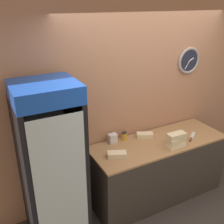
{
  "coord_description": "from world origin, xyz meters",
  "views": [
    {
      "loc": [
        -2.0,
        -1.54,
        2.62
      ],
      "look_at": [
        -0.73,
        0.88,
        1.45
      ],
      "focal_mm": 42.0,
      "sensor_mm": 36.0,
      "label": 1
    }
  ],
  "objects_px": {
    "sandwich_flat_right": "(145,135)",
    "condiment_jar": "(124,136)",
    "sandwich_stack_middle": "(176,140)",
    "napkin_dispenser": "(113,138)",
    "chefs_knife": "(191,138)",
    "sandwich_stack_top": "(176,136)",
    "sandwich_stack_bottom": "(175,145)",
    "sandwich_flat_left": "(117,155)",
    "beverage_cooler": "(50,158)"
  },
  "relations": [
    {
      "from": "condiment_jar",
      "to": "sandwich_flat_left",
      "type": "bearing_deg",
      "value": -131.73
    },
    {
      "from": "condiment_jar",
      "to": "sandwich_stack_bottom",
      "type": "bearing_deg",
      "value": -44.31
    },
    {
      "from": "sandwich_flat_left",
      "to": "chefs_knife",
      "type": "relative_size",
      "value": 0.96
    },
    {
      "from": "beverage_cooler",
      "to": "condiment_jar",
      "type": "distance_m",
      "value": 1.09
    },
    {
      "from": "sandwich_flat_left",
      "to": "napkin_dispenser",
      "type": "bearing_deg",
      "value": 70.42
    },
    {
      "from": "beverage_cooler",
      "to": "sandwich_stack_bottom",
      "type": "xyz_separation_m",
      "value": [
        1.56,
        -0.26,
        -0.12
      ]
    },
    {
      "from": "beverage_cooler",
      "to": "condiment_jar",
      "type": "relative_size",
      "value": 16.7
    },
    {
      "from": "sandwich_stack_bottom",
      "to": "napkin_dispenser",
      "type": "height_order",
      "value": "napkin_dispenser"
    },
    {
      "from": "sandwich_stack_bottom",
      "to": "chefs_knife",
      "type": "bearing_deg",
      "value": 12.37
    },
    {
      "from": "sandwich_stack_bottom",
      "to": "sandwich_flat_left",
      "type": "distance_m",
      "value": 0.79
    },
    {
      "from": "beverage_cooler",
      "to": "condiment_jar",
      "type": "height_order",
      "value": "beverage_cooler"
    },
    {
      "from": "chefs_knife",
      "to": "condiment_jar",
      "type": "distance_m",
      "value": 0.93
    },
    {
      "from": "sandwich_stack_top",
      "to": "sandwich_flat_right",
      "type": "relative_size",
      "value": 1.01
    },
    {
      "from": "beverage_cooler",
      "to": "sandwich_stack_middle",
      "type": "height_order",
      "value": "beverage_cooler"
    },
    {
      "from": "sandwich_stack_bottom",
      "to": "chefs_knife",
      "type": "height_order",
      "value": "sandwich_stack_bottom"
    },
    {
      "from": "sandwich_stack_bottom",
      "to": "sandwich_stack_top",
      "type": "bearing_deg",
      "value": 0.0
    },
    {
      "from": "beverage_cooler",
      "to": "sandwich_flat_right",
      "type": "bearing_deg",
      "value": 5.88
    },
    {
      "from": "sandwich_stack_middle",
      "to": "sandwich_flat_right",
      "type": "xyz_separation_m",
      "value": [
        -0.2,
        0.4,
        -0.07
      ]
    },
    {
      "from": "sandwich_stack_bottom",
      "to": "condiment_jar",
      "type": "bearing_deg",
      "value": 135.69
    },
    {
      "from": "sandwich_flat_right",
      "to": "napkin_dispenser",
      "type": "xyz_separation_m",
      "value": [
        -0.46,
        0.09,
        0.03
      ]
    },
    {
      "from": "sandwich_stack_bottom",
      "to": "condiment_jar",
      "type": "xyz_separation_m",
      "value": [
        -0.49,
        0.48,
        0.02
      ]
    },
    {
      "from": "sandwich_stack_bottom",
      "to": "napkin_dispenser",
      "type": "xyz_separation_m",
      "value": [
        -0.66,
        0.49,
        0.03
      ]
    },
    {
      "from": "chefs_knife",
      "to": "sandwich_flat_left",
      "type": "bearing_deg",
      "value": 176.24
    },
    {
      "from": "napkin_dispenser",
      "to": "sandwich_stack_bottom",
      "type": "bearing_deg",
      "value": -36.47
    },
    {
      "from": "sandwich_stack_middle",
      "to": "sandwich_flat_right",
      "type": "relative_size",
      "value": 1.04
    },
    {
      "from": "condiment_jar",
      "to": "napkin_dispenser",
      "type": "height_order",
      "value": "napkin_dispenser"
    },
    {
      "from": "beverage_cooler",
      "to": "sandwich_stack_middle",
      "type": "distance_m",
      "value": 1.58
    },
    {
      "from": "sandwich_flat_right",
      "to": "sandwich_stack_top",
      "type": "bearing_deg",
      "value": -63.68
    },
    {
      "from": "napkin_dispenser",
      "to": "sandwich_stack_middle",
      "type": "bearing_deg",
      "value": -36.47
    },
    {
      "from": "sandwich_stack_middle",
      "to": "napkin_dispenser",
      "type": "bearing_deg",
      "value": 143.53
    },
    {
      "from": "sandwich_stack_middle",
      "to": "chefs_knife",
      "type": "xyz_separation_m",
      "value": [
        0.35,
        0.08,
        -0.09
      ]
    },
    {
      "from": "beverage_cooler",
      "to": "chefs_knife",
      "type": "height_order",
      "value": "beverage_cooler"
    },
    {
      "from": "sandwich_flat_right",
      "to": "chefs_knife",
      "type": "distance_m",
      "value": 0.64
    },
    {
      "from": "beverage_cooler",
      "to": "sandwich_flat_right",
      "type": "height_order",
      "value": "beverage_cooler"
    },
    {
      "from": "sandwich_stack_bottom",
      "to": "sandwich_stack_middle",
      "type": "bearing_deg",
      "value": 0.0
    },
    {
      "from": "sandwich_flat_left",
      "to": "sandwich_flat_right",
      "type": "bearing_deg",
      "value": 23.43
    },
    {
      "from": "condiment_jar",
      "to": "sandwich_flat_right",
      "type": "bearing_deg",
      "value": -14.45
    },
    {
      "from": "sandwich_flat_right",
      "to": "condiment_jar",
      "type": "height_order",
      "value": "condiment_jar"
    },
    {
      "from": "sandwich_stack_bottom",
      "to": "sandwich_stack_top",
      "type": "distance_m",
      "value": 0.13
    },
    {
      "from": "sandwich_stack_middle",
      "to": "chefs_knife",
      "type": "bearing_deg",
      "value": 12.37
    },
    {
      "from": "sandwich_stack_middle",
      "to": "chefs_knife",
      "type": "relative_size",
      "value": 0.95
    },
    {
      "from": "sandwich_flat_left",
      "to": "napkin_dispenser",
      "type": "distance_m",
      "value": 0.36
    },
    {
      "from": "napkin_dispenser",
      "to": "chefs_knife",
      "type": "bearing_deg",
      "value": -22.15
    },
    {
      "from": "sandwich_stack_middle",
      "to": "napkin_dispenser",
      "type": "xyz_separation_m",
      "value": [
        -0.66,
        0.49,
        -0.04
      ]
    },
    {
      "from": "sandwich_stack_middle",
      "to": "condiment_jar",
      "type": "distance_m",
      "value": 0.69
    },
    {
      "from": "sandwich_flat_left",
      "to": "napkin_dispenser",
      "type": "relative_size",
      "value": 2.13
    },
    {
      "from": "sandwich_flat_left",
      "to": "sandwich_flat_right",
      "type": "distance_m",
      "value": 0.63
    },
    {
      "from": "sandwich_flat_right",
      "to": "sandwich_stack_middle",
      "type": "bearing_deg",
      "value": -63.68
    },
    {
      "from": "sandwich_stack_top",
      "to": "napkin_dispenser",
      "type": "height_order",
      "value": "sandwich_stack_top"
    },
    {
      "from": "sandwich_flat_left",
      "to": "chefs_knife",
      "type": "bearing_deg",
      "value": -3.76
    }
  ]
}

